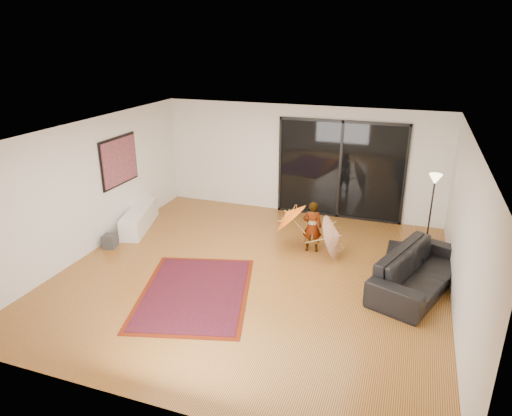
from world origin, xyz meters
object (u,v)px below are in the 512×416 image
at_px(ottoman, 405,258).
at_px(child, 312,227).
at_px(media_console, 140,218).
at_px(sofa, 419,270).

distance_m(ottoman, child, 1.90).
relative_size(media_console, ottoman, 2.59).
relative_size(sofa, child, 2.19).
relative_size(media_console, child, 1.59).
xyz_separation_m(ottoman, child, (-1.87, 0.11, 0.35)).
distance_m(sofa, ottoman, 0.82).
distance_m(media_console, child, 4.08).
height_order(ottoman, child, child).
bearing_deg(media_console, sofa, -23.25).
xyz_separation_m(media_console, child, (4.07, 0.12, 0.30)).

